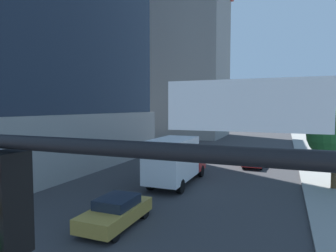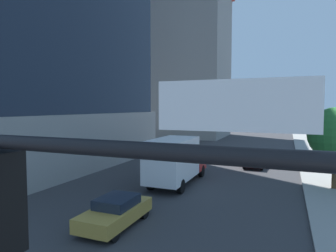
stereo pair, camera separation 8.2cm
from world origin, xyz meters
name	(u,v)px [view 1 (the left image)]	position (x,y,z in m)	size (l,w,h in m)	color
construction_building	(183,51)	(-13.60, 56.74, 16.45)	(24.58, 13.94, 39.73)	gray
street_tree	(335,134)	(8.26, 24.77, 3.82)	(3.64, 3.64, 5.51)	brown
car_red	(254,159)	(2.41, 31.15, 0.73)	(1.78, 4.58, 1.46)	red
car_gold	(116,212)	(-2.26, 14.04, 0.70)	(1.88, 4.14, 1.37)	#AD8938
box_truck	(176,159)	(-2.26, 22.20, 1.85)	(2.48, 7.24, 3.42)	#B21E1E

